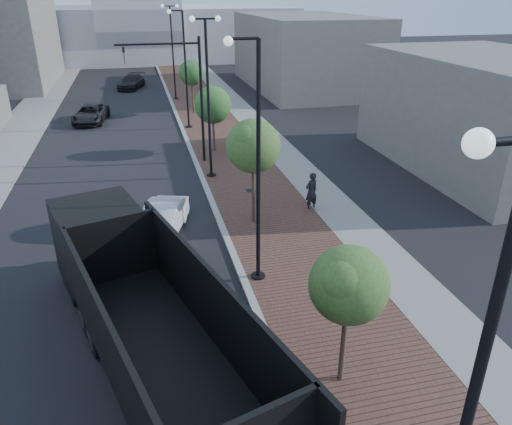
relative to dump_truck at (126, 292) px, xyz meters
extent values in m
cube|color=#4C2D23|center=(7.87, 32.27, -1.60)|extent=(7.00, 140.00, 0.12)
cube|color=slate|center=(10.57, 32.27, -1.60)|extent=(2.40, 140.00, 0.13)
cube|color=gray|center=(4.37, 32.27, -1.59)|extent=(0.30, 140.00, 0.14)
cube|color=slate|center=(-8.63, 32.27, -1.60)|extent=(4.00, 140.00, 0.12)
cube|color=black|center=(-0.94, 3.19, 0.28)|extent=(3.58, 3.66, 2.98)
cube|color=black|center=(-1.36, 4.63, -0.69)|extent=(2.80, 1.32, 1.49)
cube|color=black|center=(-0.51, 1.75, -0.46)|extent=(3.00, 1.68, 0.57)
cube|color=black|center=(1.04, -3.53, -0.46)|extent=(5.60, 10.88, 0.40)
cube|color=black|center=(1.04, -3.53, 0.00)|extent=(5.71, 10.91, 0.14)
cube|color=black|center=(-0.34, -3.93, 1.14)|extent=(3.10, 10.14, 2.29)
cube|color=black|center=(2.41, -3.13, 1.14)|extent=(3.10, 10.14, 2.29)
cube|color=black|center=(-0.24, 0.83, 1.14)|extent=(2.78, 0.94, 2.29)
cylinder|color=black|center=(-1.92, 2.27, -1.03)|extent=(0.68, 1.30, 1.26)
cylinder|color=silver|center=(-1.92, 2.27, -1.03)|extent=(0.57, 0.77, 0.69)
cylinder|color=black|center=(0.39, 2.95, -1.03)|extent=(0.68, 1.30, 1.26)
cylinder|color=silver|center=(0.39, 2.95, -1.03)|extent=(0.57, 0.77, 0.69)
cylinder|color=black|center=(-2.37, 3.81, -1.03)|extent=(0.68, 1.30, 1.26)
cylinder|color=silver|center=(-2.37, 3.81, -1.03)|extent=(0.57, 0.77, 0.69)
cylinder|color=black|center=(-0.07, 4.49, -1.03)|extent=(0.68, 1.30, 1.26)
cylinder|color=silver|center=(-0.07, 4.49, -1.03)|extent=(0.57, 0.77, 0.69)
cylinder|color=black|center=(-1.02, -0.80, -1.03)|extent=(0.68, 1.30, 1.26)
cylinder|color=silver|center=(-1.02, -0.80, -1.03)|extent=(0.57, 0.77, 0.69)
cylinder|color=black|center=(1.29, -0.12, -1.03)|extent=(0.68, 1.30, 1.26)
cylinder|color=silver|center=(1.29, -0.12, -1.03)|extent=(0.57, 0.77, 0.69)
cylinder|color=black|center=(-1.36, 0.35, -1.03)|extent=(0.68, 1.30, 1.26)
cylinder|color=silver|center=(-1.36, 0.35, -1.03)|extent=(0.57, 0.77, 0.69)
cylinder|color=black|center=(0.95, 1.03, -1.03)|extent=(0.68, 1.30, 1.26)
cylinder|color=silver|center=(0.95, 1.03, -1.03)|extent=(0.57, 0.77, 0.69)
imported|color=white|center=(1.54, 7.11, -0.91)|extent=(2.97, 4.82, 1.50)
imported|color=black|center=(-3.07, 30.38, -0.93)|extent=(3.22, 5.61, 1.47)
imported|color=black|center=(0.53, 45.97, -0.90)|extent=(3.69, 5.70, 1.54)
imported|color=black|center=(9.27, 8.16, -0.63)|extent=(0.88, 0.74, 2.07)
sphere|color=silver|center=(4.27, -9.73, 7.46)|extent=(0.32, 0.32, 0.32)
cylinder|color=black|center=(4.97, 2.27, -1.56)|extent=(0.56, 0.56, 0.20)
cylinder|color=black|center=(4.97, 2.27, 2.96)|extent=(0.16, 0.16, 9.00)
cylinder|color=black|center=(4.47, 2.27, 7.46)|extent=(1.00, 0.10, 0.10)
sphere|color=silver|center=(3.97, 2.27, 7.39)|extent=(0.32, 0.32, 0.32)
cylinder|color=black|center=(4.97, 14.27, -1.56)|extent=(0.56, 0.56, 0.20)
cylinder|color=black|center=(4.97, 14.27, 2.96)|extent=(0.16, 0.16, 9.00)
cylinder|color=black|center=(4.97, 14.27, 7.46)|extent=(1.40, 0.10, 0.10)
sphere|color=silver|center=(4.27, 14.27, 7.46)|extent=(0.32, 0.32, 0.32)
sphere|color=silver|center=(5.67, 14.27, 7.46)|extent=(0.32, 0.32, 0.32)
cylinder|color=black|center=(4.97, 26.27, -1.56)|extent=(0.56, 0.56, 0.20)
cylinder|color=black|center=(4.97, 26.27, 2.96)|extent=(0.16, 0.16, 9.00)
cylinder|color=black|center=(4.47, 26.27, 7.46)|extent=(1.00, 0.10, 0.10)
sphere|color=silver|center=(3.97, 26.27, 7.39)|extent=(0.32, 0.32, 0.32)
cylinder|color=black|center=(4.97, 38.27, -1.56)|extent=(0.56, 0.56, 0.20)
cylinder|color=black|center=(4.97, 38.27, 2.96)|extent=(0.16, 0.16, 9.00)
cylinder|color=black|center=(4.97, 38.27, 7.46)|extent=(1.40, 0.10, 0.10)
sphere|color=silver|center=(4.27, 38.27, 7.46)|extent=(0.32, 0.32, 0.32)
sphere|color=silver|center=(5.67, 38.27, 7.46)|extent=(0.32, 0.32, 0.32)
cylinder|color=black|center=(4.97, 17.27, 2.34)|extent=(0.18, 0.18, 8.00)
cylinder|color=black|center=(2.47, 17.27, 5.94)|extent=(5.00, 0.12, 0.12)
imported|color=black|center=(0.47, 17.27, 5.34)|extent=(0.16, 0.20, 1.00)
cylinder|color=#382619|center=(5.97, -3.73, -0.09)|extent=(0.16, 0.16, 3.15)
sphere|color=#30511B|center=(5.97, -3.73, 1.71)|extent=(2.17, 2.17, 2.17)
sphere|color=#30511B|center=(6.37, -3.43, 1.48)|extent=(1.52, 1.52, 1.52)
sphere|color=#30511B|center=(5.67, -4.03, 2.02)|extent=(1.30, 1.30, 1.30)
cylinder|color=#382619|center=(5.97, 7.27, 0.19)|extent=(0.16, 0.16, 3.72)
sphere|color=#33551D|center=(5.97, 7.27, 2.32)|extent=(2.53, 2.53, 2.53)
sphere|color=#33551D|center=(6.37, 7.57, 2.05)|extent=(1.77, 1.77, 1.77)
sphere|color=#33551D|center=(5.67, 6.97, 2.69)|extent=(1.52, 1.52, 1.52)
cylinder|color=#382619|center=(5.97, 19.27, -0.09)|extent=(0.16, 0.16, 3.15)
sphere|color=#26551D|center=(5.97, 19.27, 1.71)|extent=(2.55, 2.55, 2.55)
sphere|color=#26551D|center=(6.37, 19.57, 1.49)|extent=(1.78, 1.78, 1.78)
sphere|color=#26551D|center=(5.67, 18.97, 2.03)|extent=(1.53, 1.53, 1.53)
cylinder|color=#382619|center=(5.97, 31.27, 0.09)|extent=(0.16, 0.16, 3.50)
sphere|color=#1F4E1A|center=(5.97, 31.27, 2.09)|extent=(2.28, 2.28, 2.28)
sphere|color=#1F4E1A|center=(6.37, 31.57, 1.84)|extent=(1.60, 1.60, 1.60)
sphere|color=#1F4E1A|center=(5.67, 30.97, 2.44)|extent=(1.37, 1.37, 1.37)
cube|color=#B0B5BA|center=(2.37, 77.27, 2.34)|extent=(50.00, 28.00, 8.00)
cube|color=#625D58|center=(20.37, 42.27, 2.34)|extent=(12.00, 22.00, 8.00)
cube|color=#5D5954|center=(22.37, 12.27, 1.84)|extent=(10.00, 16.00, 7.00)
cube|color=black|center=(6.77, 0.27, -1.53)|extent=(0.50, 0.50, 0.02)
cube|color=black|center=(6.77, 11.27, -1.53)|extent=(0.50, 0.50, 0.02)
camera|label=1|loc=(0.96, -13.82, 8.87)|focal=34.14mm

